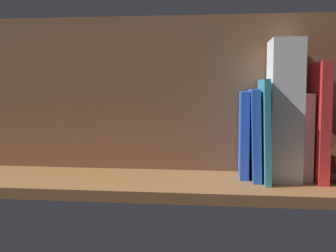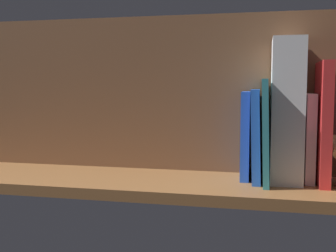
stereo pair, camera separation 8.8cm
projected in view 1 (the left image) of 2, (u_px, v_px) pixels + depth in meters
The scene contains 8 objects.
ground_plane at pixel (168, 183), 89.30cm from camera, with size 117.93×24.35×2.20cm, color brown.
shelf_back_panel at pixel (173, 94), 97.37cm from camera, with size 117.93×1.50×35.29cm, color brown.
book_3 at pixel (319, 122), 86.77cm from camera, with size 2.05×12.75×24.17cm, color red.
book_4 at pixel (305, 136), 88.78cm from camera, with size 1.90×9.85×17.87cm, color silver.
dictionary_thick_white at pixel (284, 110), 87.82cm from camera, with size 6.30×11.63×28.85cm, color white.
book_5 at pixel (264, 130), 87.23cm from camera, with size 1.20×14.80×20.74cm, color teal.
book_6 at pixel (255, 134), 88.63cm from camera, with size 1.68×12.60×18.71cm, color blue.
book_7 at pixel (244, 134), 90.33cm from camera, with size 1.78×9.72×18.23cm, color blue.
Camera 1 is at (-10.49, 87.15, 19.30)cm, focal length 45.20 mm.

